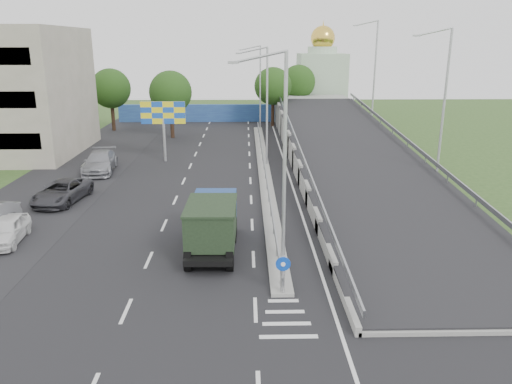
{
  "coord_description": "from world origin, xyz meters",
  "views": [
    {
      "loc": [
        -1.56,
        -17.24,
        10.56
      ],
      "look_at": [
        -0.97,
        10.62,
        2.2
      ],
      "focal_mm": 35.0,
      "sensor_mm": 36.0,
      "label": 1
    }
  ],
  "objects_px": {
    "billboard": "(163,116)",
    "parked_car_a": "(7,230)",
    "church": "(321,79)",
    "parked_car_c": "(62,192)",
    "parked_car_d": "(100,162)",
    "dump_truck": "(213,222)",
    "sign_bollard": "(283,274)",
    "lamp_post_far": "(259,82)",
    "parked_car_e": "(96,161)",
    "lamp_post_mid": "(265,100)",
    "lamp_post_near": "(281,147)"
  },
  "relations": [
    {
      "from": "billboard",
      "to": "parked_car_c",
      "type": "distance_m",
      "value": 13.69
    },
    {
      "from": "lamp_post_mid",
      "to": "parked_car_a",
      "type": "relative_size",
      "value": 2.41
    },
    {
      "from": "church",
      "to": "parked_car_a",
      "type": "height_order",
      "value": "church"
    },
    {
      "from": "parked_car_d",
      "to": "parked_car_a",
      "type": "bearing_deg",
      "value": -99.52
    },
    {
      "from": "sign_bollard",
      "to": "parked_car_a",
      "type": "relative_size",
      "value": 0.4
    },
    {
      "from": "billboard",
      "to": "parked_car_a",
      "type": "distance_m",
      "value": 20.54
    },
    {
      "from": "billboard",
      "to": "parked_car_c",
      "type": "bearing_deg",
      "value": -113.1
    },
    {
      "from": "lamp_post_near",
      "to": "church",
      "type": "height_order",
      "value": "church"
    },
    {
      "from": "lamp_post_near",
      "to": "lamp_post_far",
      "type": "bearing_deg",
      "value": 90.0
    },
    {
      "from": "parked_car_c",
      "to": "parked_car_e",
      "type": "height_order",
      "value": "parked_car_c"
    },
    {
      "from": "church",
      "to": "billboard",
      "type": "distance_m",
      "value": 37.23
    },
    {
      "from": "lamp_post_near",
      "to": "parked_car_c",
      "type": "bearing_deg",
      "value": 145.56
    },
    {
      "from": "lamp_post_far",
      "to": "parked_car_a",
      "type": "relative_size",
      "value": 2.41
    },
    {
      "from": "billboard",
      "to": "parked_car_e",
      "type": "distance_m",
      "value": 7.11
    },
    {
      "from": "lamp_post_mid",
      "to": "parked_car_e",
      "type": "relative_size",
      "value": 2.58
    },
    {
      "from": "parked_car_c",
      "to": "parked_car_d",
      "type": "height_order",
      "value": "parked_car_d"
    },
    {
      "from": "dump_truck",
      "to": "parked_car_d",
      "type": "relative_size",
      "value": 1.09
    },
    {
      "from": "parked_car_a",
      "to": "billboard",
      "type": "bearing_deg",
      "value": 67.74
    },
    {
      "from": "billboard",
      "to": "dump_truck",
      "type": "xyz_separation_m",
      "value": [
        5.69,
        -20.71,
        -2.63
      ]
    },
    {
      "from": "dump_truck",
      "to": "parked_car_c",
      "type": "relative_size",
      "value": 1.19
    },
    {
      "from": "lamp_post_far",
      "to": "billboard",
      "type": "relative_size",
      "value": 1.83
    },
    {
      "from": "church",
      "to": "billboard",
      "type": "height_order",
      "value": "church"
    },
    {
      "from": "parked_car_e",
      "to": "parked_car_c",
      "type": "bearing_deg",
      "value": -82.66
    },
    {
      "from": "church",
      "to": "dump_truck",
      "type": "xyz_separation_m",
      "value": [
        -13.31,
        -52.71,
        -3.75
      ]
    },
    {
      "from": "church",
      "to": "parked_car_c",
      "type": "height_order",
      "value": "church"
    },
    {
      "from": "lamp_post_near",
      "to": "parked_car_e",
      "type": "relative_size",
      "value": 2.58
    },
    {
      "from": "church",
      "to": "parked_car_e",
      "type": "relative_size",
      "value": 3.53
    },
    {
      "from": "lamp_post_near",
      "to": "lamp_post_mid",
      "type": "relative_size",
      "value": 1.0
    },
    {
      "from": "sign_bollard",
      "to": "lamp_post_mid",
      "type": "xyz_separation_m",
      "value": [
        0.11,
        23.83,
        4.77
      ]
    },
    {
      "from": "parked_car_a",
      "to": "parked_car_c",
      "type": "bearing_deg",
      "value": 80.17
    },
    {
      "from": "billboard",
      "to": "church",
      "type": "bearing_deg",
      "value": 59.3
    },
    {
      "from": "church",
      "to": "parked_car_a",
      "type": "distance_m",
      "value": 57.23
    },
    {
      "from": "parked_car_e",
      "to": "church",
      "type": "bearing_deg",
      "value": 59.49
    },
    {
      "from": "lamp_post_far",
      "to": "billboard",
      "type": "height_order",
      "value": "lamp_post_far"
    },
    {
      "from": "church",
      "to": "parked_car_d",
      "type": "bearing_deg",
      "value": -123.72
    },
    {
      "from": "lamp_post_far",
      "to": "parked_car_d",
      "type": "relative_size",
      "value": 1.71
    },
    {
      "from": "lamp_post_far",
      "to": "church",
      "type": "height_order",
      "value": "church"
    },
    {
      "from": "parked_car_c",
      "to": "parked_car_d",
      "type": "bearing_deg",
      "value": 96.08
    },
    {
      "from": "lamp_post_mid",
      "to": "dump_truck",
      "type": "height_order",
      "value": "lamp_post_mid"
    },
    {
      "from": "church",
      "to": "parked_car_e",
      "type": "bearing_deg",
      "value": -125.42
    },
    {
      "from": "lamp_post_near",
      "to": "billboard",
      "type": "xyz_separation_m",
      "value": [
        -9.11,
        22.0,
        -1.62
      ]
    },
    {
      "from": "sign_bollard",
      "to": "parked_car_d",
      "type": "relative_size",
      "value": 0.28
    },
    {
      "from": "lamp_post_mid",
      "to": "billboard",
      "type": "xyz_separation_m",
      "value": [
        -9.11,
        2.0,
        -1.62
      ]
    },
    {
      "from": "lamp_post_mid",
      "to": "parked_car_c",
      "type": "height_order",
      "value": "lamp_post_mid"
    },
    {
      "from": "parked_car_c",
      "to": "parked_car_e",
      "type": "relative_size",
      "value": 1.38
    },
    {
      "from": "lamp_post_far",
      "to": "parked_car_c",
      "type": "xyz_separation_m",
      "value": [
        -14.31,
        -30.19,
        -5.06
      ]
    },
    {
      "from": "lamp_post_far",
      "to": "dump_truck",
      "type": "height_order",
      "value": "lamp_post_far"
    },
    {
      "from": "dump_truck",
      "to": "parked_car_a",
      "type": "relative_size",
      "value": 1.54
    },
    {
      "from": "lamp_post_far",
      "to": "church",
      "type": "bearing_deg",
      "value": 54.76
    },
    {
      "from": "dump_truck",
      "to": "sign_bollard",
      "type": "bearing_deg",
      "value": -56.13
    }
  ]
}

